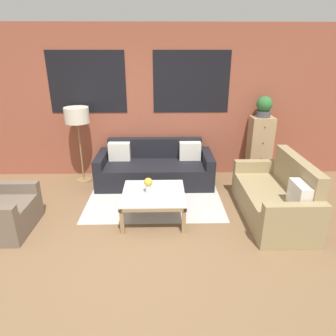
# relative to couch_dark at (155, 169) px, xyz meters

# --- Properties ---
(ground_plane) EXTENTS (16.00, 16.00, 0.00)m
(ground_plane) POSITION_rel_couch_dark_xyz_m (-0.26, -1.95, -0.28)
(ground_plane) COLOR brown
(wall_back_brick) EXTENTS (8.40, 0.09, 2.80)m
(wall_back_brick) POSITION_rel_couch_dark_xyz_m (-0.26, 0.49, 1.13)
(wall_back_brick) COLOR brown
(wall_back_brick) RESTS_ON ground_plane
(rug) EXTENTS (2.23, 1.52, 0.00)m
(rug) POSITION_rel_couch_dark_xyz_m (0.00, -0.71, -0.28)
(rug) COLOR #BCB7B2
(rug) RESTS_ON ground_plane
(couch_dark) EXTENTS (2.11, 0.88, 0.78)m
(couch_dark) POSITION_rel_couch_dark_xyz_m (0.00, 0.00, 0.00)
(couch_dark) COLOR black
(couch_dark) RESTS_ON ground_plane
(settee_vintage) EXTENTS (0.80, 1.66, 0.92)m
(settee_vintage) POSITION_rel_couch_dark_xyz_m (1.81, -1.31, 0.03)
(settee_vintage) COLOR #99845B
(settee_vintage) RESTS_ON ground_plane
(coffee_table) EXTENTS (0.91, 0.91, 0.40)m
(coffee_table) POSITION_rel_couch_dark_xyz_m (0.00, -1.27, 0.07)
(coffee_table) COLOR silver
(coffee_table) RESTS_ON ground_plane
(floor_lamp) EXTENTS (0.44, 0.44, 1.41)m
(floor_lamp) POSITION_rel_couch_dark_xyz_m (-1.38, 0.11, 0.95)
(floor_lamp) COLOR olive
(floor_lamp) RESTS_ON ground_plane
(drawer_cabinet) EXTENTS (0.42, 0.37, 1.20)m
(drawer_cabinet) POSITION_rel_couch_dark_xyz_m (2.01, 0.23, 0.32)
(drawer_cabinet) COLOR tan
(drawer_cabinet) RESTS_ON ground_plane
(potted_plant) EXTENTS (0.29, 0.29, 0.38)m
(potted_plant) POSITION_rel_couch_dark_xyz_m (2.01, 0.23, 1.11)
(potted_plant) COLOR #47474C
(potted_plant) RESTS_ON drawer_cabinet
(flower_vase) EXTENTS (0.12, 0.12, 0.23)m
(flower_vase) POSITION_rel_couch_dark_xyz_m (-0.07, -1.26, 0.26)
(flower_vase) COLOR silver
(flower_vase) RESTS_ON coffee_table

